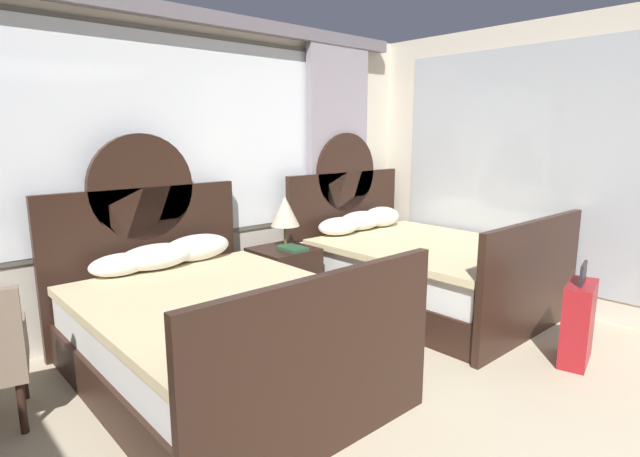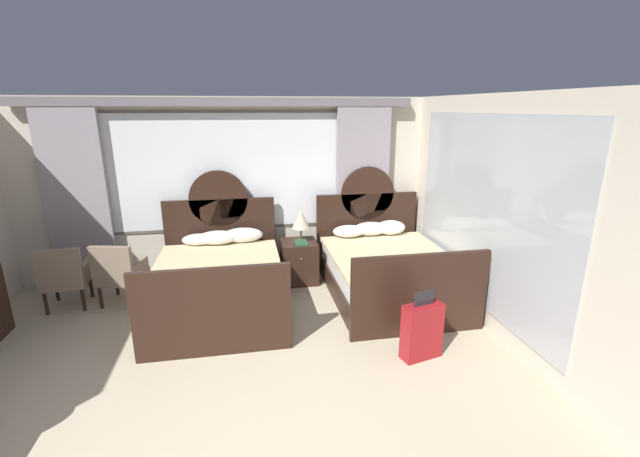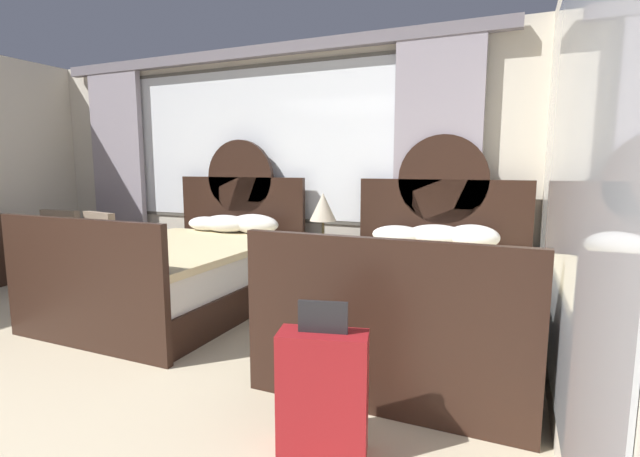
% 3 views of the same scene
% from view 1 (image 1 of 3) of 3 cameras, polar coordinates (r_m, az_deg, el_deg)
% --- Properties ---
extents(wall_back_window, '(6.04, 0.22, 2.70)m').
position_cam_1_polar(wall_back_window, '(4.38, -18.97, 7.10)').
color(wall_back_window, beige).
rests_on(wall_back_window, ground_plane).
extents(wall_right_mirror, '(0.08, 4.56, 2.70)m').
position_cam_1_polar(wall_right_mirror, '(5.09, 27.75, 6.08)').
color(wall_right_mirror, beige).
rests_on(wall_right_mirror, ground_plane).
extents(bed_near_window, '(1.62, 2.21, 1.67)m').
position_cam_1_polar(bed_near_window, '(3.52, -12.31, -11.10)').
color(bed_near_window, black).
rests_on(bed_near_window, ground_plane).
extents(bed_near_mirror, '(1.62, 2.21, 1.67)m').
position_cam_1_polar(bed_near_mirror, '(4.98, 11.13, -4.41)').
color(bed_near_mirror, black).
rests_on(bed_near_mirror, ground_plane).
extents(nightstand_between_beds, '(0.52, 0.55, 0.63)m').
position_cam_1_polar(nightstand_between_beds, '(4.66, -4.17, -6.04)').
color(nightstand_between_beds, black).
rests_on(nightstand_between_beds, ground_plane).
extents(table_lamp_on_nightstand, '(0.27, 0.27, 0.48)m').
position_cam_1_polar(table_lamp_on_nightstand, '(4.55, -4.05, 1.93)').
color(table_lamp_on_nightstand, brown).
rests_on(table_lamp_on_nightstand, nightstand_between_beds).
extents(book_on_nightstand, '(0.18, 0.26, 0.03)m').
position_cam_1_polar(book_on_nightstand, '(4.50, -3.19, -2.29)').
color(book_on_nightstand, '#285133').
rests_on(book_on_nightstand, nightstand_between_beds).
extents(suitcase_on_floor, '(0.45, 0.28, 0.75)m').
position_cam_1_polar(suitcase_on_floor, '(4.16, 27.51, -9.53)').
color(suitcase_on_floor, maroon).
rests_on(suitcase_on_floor, ground_plane).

